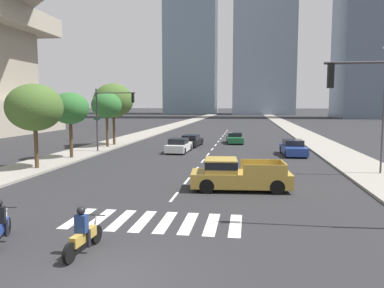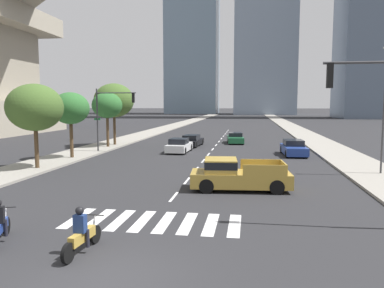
# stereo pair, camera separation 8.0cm
# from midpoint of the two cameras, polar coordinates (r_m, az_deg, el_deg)

# --- Properties ---
(ground_plane) EXTENTS (800.00, 800.00, 0.00)m
(ground_plane) POSITION_cam_midpoint_polar(r_m,az_deg,el_deg) (10.75, -12.71, -19.24)
(ground_plane) COLOR #28282B
(sidewalk_east) EXTENTS (4.00, 260.00, 0.15)m
(sidewalk_east) POSITION_cam_midpoint_polar(r_m,az_deg,el_deg) (40.13, 20.09, -0.75)
(sidewalk_east) COLOR gray
(sidewalk_east) RESTS_ON ground
(sidewalk_west) EXTENTS (4.00, 260.00, 0.15)m
(sidewalk_west) POSITION_cam_midpoint_polar(r_m,az_deg,el_deg) (42.19, -12.92, -0.22)
(sidewalk_west) COLOR gray
(sidewalk_west) RESTS_ON ground
(crosswalk_near) EXTENTS (6.75, 2.74, 0.01)m
(crosswalk_near) POSITION_cam_midpoint_polar(r_m,az_deg,el_deg) (15.13, -5.85, -11.55)
(crosswalk_near) COLOR silver
(crosswalk_near) RESTS_ON ground
(lane_divider_center) EXTENTS (0.14, 50.00, 0.01)m
(lane_divider_center) POSITION_cam_midpoint_polar(r_m,az_deg,el_deg) (42.36, 3.53, -0.15)
(lane_divider_center) COLOR silver
(lane_divider_center) RESTS_ON ground
(motorcycle_lead) EXTENTS (1.07, 2.12, 1.49)m
(motorcycle_lead) POSITION_cam_midpoint_polar(r_m,az_deg,el_deg) (14.24, -27.08, -10.88)
(motorcycle_lead) COLOR black
(motorcycle_lead) RESTS_ON ground
(motorcycle_trailing) EXTENTS (0.70, 2.24, 1.49)m
(motorcycle_trailing) POSITION_cam_midpoint_polar(r_m,az_deg,el_deg) (12.38, -16.28, -12.98)
(motorcycle_trailing) COLOR black
(motorcycle_trailing) RESTS_ON ground
(pickup_truck) EXTENTS (5.39, 2.51, 1.67)m
(pickup_truck) POSITION_cam_midpoint_polar(r_m,az_deg,el_deg) (20.33, 6.51, -4.64)
(pickup_truck) COLOR #B28E38
(pickup_truck) RESTS_ON ground
(sedan_black_0) EXTENTS (2.10, 4.91, 1.24)m
(sedan_black_0) POSITION_cam_midpoint_polar(r_m,az_deg,el_deg) (41.07, -0.16, 0.47)
(sedan_black_0) COLOR black
(sedan_black_0) RESTS_ON ground
(sedan_blue_1) EXTENTS (2.06, 4.84, 1.38)m
(sedan_blue_1) POSITION_cam_midpoint_polar(r_m,az_deg,el_deg) (35.03, 14.95, -0.61)
(sedan_blue_1) COLOR navy
(sedan_blue_1) RESTS_ON ground
(sedan_white_2) EXTENTS (1.97, 4.35, 1.34)m
(sedan_white_2) POSITION_cam_midpoint_polar(r_m,az_deg,el_deg) (35.84, -2.06, -0.29)
(sedan_white_2) COLOR silver
(sedan_white_2) RESTS_ON ground
(sedan_green_3) EXTENTS (2.16, 4.55, 1.24)m
(sedan_green_3) POSITION_cam_midpoint_polar(r_m,az_deg,el_deg) (44.54, 6.41, 0.87)
(sedan_green_3) COLOR #1E6038
(sedan_green_3) RESTS_ON ground
(traffic_signal_far) EXTENTS (4.10, 0.28, 5.85)m
(traffic_signal_far) POSITION_cam_midpoint_polar(r_m,az_deg,el_deg) (36.20, -12.22, 5.22)
(traffic_signal_far) COLOR #333335
(traffic_signal_far) RESTS_ON sidewalk_west
(street_lamp_east) EXTENTS (0.50, 0.24, 8.00)m
(street_lamp_east) POSITION_cam_midpoint_polar(r_m,az_deg,el_deg) (26.84, 26.92, 5.80)
(street_lamp_east) COLOR #3F3F42
(street_lamp_east) RESTS_ON sidewalk_east
(street_tree_nearest) EXTENTS (3.81, 3.81, 5.81)m
(street_tree_nearest) POSITION_cam_midpoint_polar(r_m,az_deg,el_deg) (28.14, -22.75, 5.09)
(street_tree_nearest) COLOR #4C3823
(street_tree_nearest) RESTS_ON sidewalk_west
(street_tree_second) EXTENTS (3.08, 3.08, 5.38)m
(street_tree_second) POSITION_cam_midpoint_polar(r_m,az_deg,el_deg) (32.74, -17.99, 5.11)
(street_tree_second) COLOR #4C3823
(street_tree_second) RESTS_ON sidewalk_west
(street_tree_third) EXTENTS (3.12, 3.12, 5.62)m
(street_tree_third) POSITION_cam_midpoint_polar(r_m,az_deg,el_deg) (40.18, -12.83, 5.69)
(street_tree_third) COLOR #4C3823
(street_tree_third) RESTS_ON sidewalk_west
(street_tree_fourth) EXTENTS (4.32, 4.32, 6.64)m
(street_tree_fourth) POSITION_cam_midpoint_polar(r_m,az_deg,el_deg) (42.08, -11.83, 6.44)
(street_tree_fourth) COLOR #4C3823
(street_tree_fourth) RESTS_ON sidewalk_west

